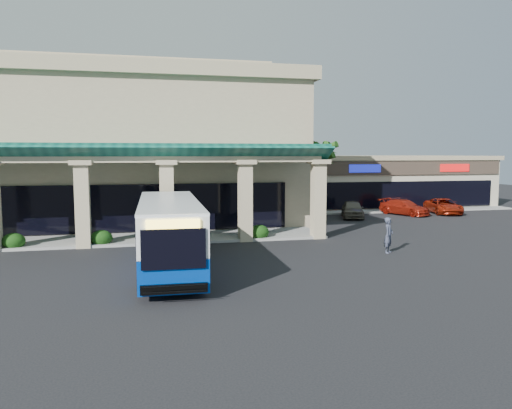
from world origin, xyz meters
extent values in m
plane|color=black|center=(0.00, 0.00, 0.00)|extent=(110.00, 110.00, 0.00)
imported|color=#383D52|center=(7.97, 0.09, 0.92)|extent=(0.78, 0.79, 1.85)
imported|color=#615B4D|center=(12.04, 13.67, 0.69)|extent=(2.95, 4.39, 1.39)
imported|color=#9F1E0F|center=(17.08, 14.51, 0.64)|extent=(3.46, 4.75, 1.28)
imported|color=maroon|center=(20.78, 14.53, 0.64)|extent=(3.09, 4.98, 1.29)
camera|label=1|loc=(-4.44, -23.05, 5.11)|focal=35.00mm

